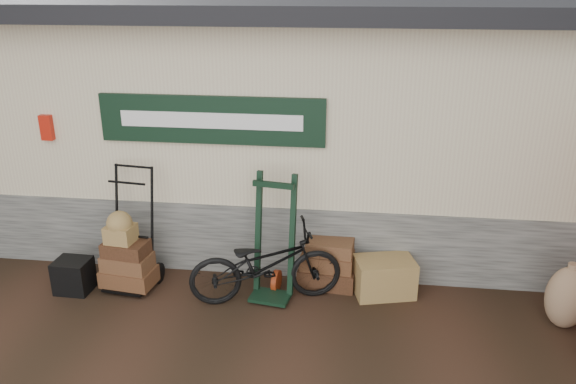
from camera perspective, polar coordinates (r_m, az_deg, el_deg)
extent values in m
plane|color=black|center=(6.29, -6.49, -12.50)|extent=(80.00, 80.00, 0.00)
cube|color=#4C4C47|center=(8.50, -2.34, 0.20)|extent=(14.00, 3.54, 0.90)
cube|color=beige|center=(8.09, -2.49, 10.18)|extent=(14.00, 3.50, 2.10)
cube|color=black|center=(7.81, -2.82, 18.29)|extent=(14.40, 4.10, 0.20)
cube|color=black|center=(6.46, -7.80, 7.26)|extent=(2.60, 0.06, 0.55)
cube|color=white|center=(6.42, -7.88, 7.18)|extent=(2.10, 0.01, 0.18)
cube|color=red|center=(7.26, -23.27, 6.05)|extent=(0.14, 0.10, 0.30)
cube|color=olive|center=(6.66, 9.75, -8.49)|extent=(0.76, 0.59, 0.44)
cube|color=black|center=(7.09, -20.95, -7.93)|extent=(0.40, 0.35, 0.39)
imported|color=black|center=(6.32, -2.29, -6.95)|extent=(1.06, 1.82, 1.00)
ellipsoid|color=#826046|center=(6.59, 26.50, -9.57)|extent=(0.48, 0.42, 0.70)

